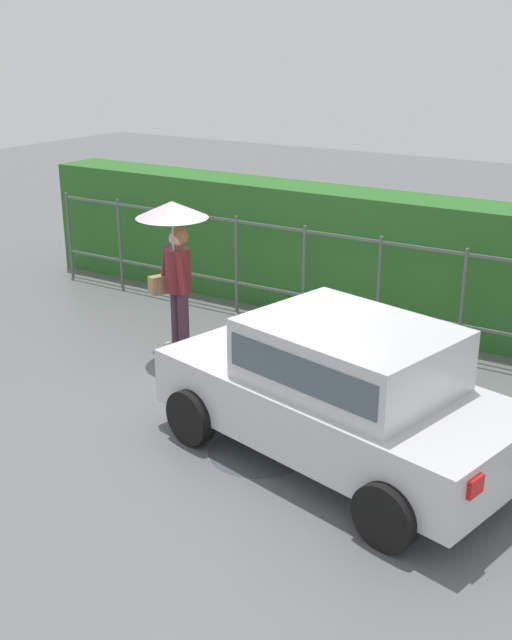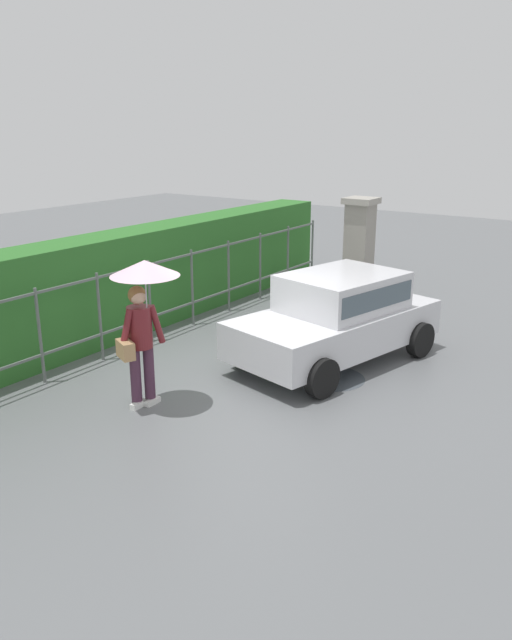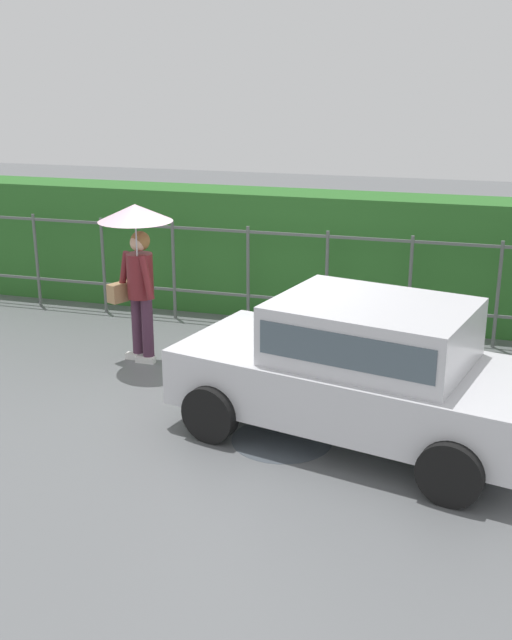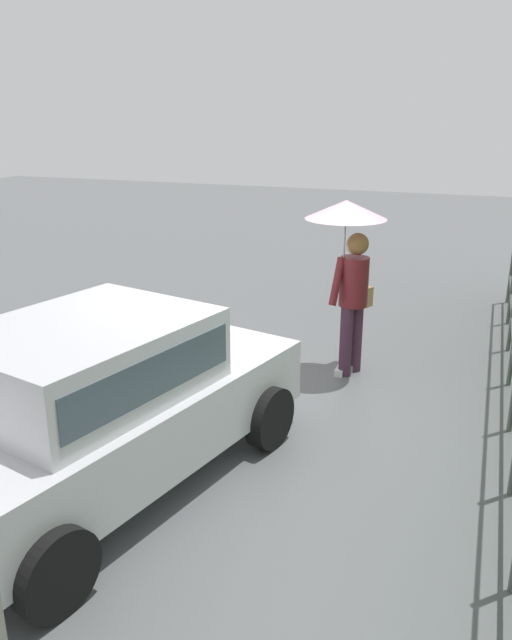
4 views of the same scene
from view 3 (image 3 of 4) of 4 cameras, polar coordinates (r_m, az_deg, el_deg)
The scene contains 6 objects.
ground_plane at distance 9.24m, azimuth -0.65°, elevation -5.38°, with size 40.00×40.00×0.00m, color slate.
car at distance 7.94m, azimuth 7.83°, elevation -3.30°, with size 3.98×2.51×1.48m.
pedestrian at distance 9.87m, azimuth -8.78°, elevation 5.28°, with size 0.93×0.93×2.09m.
fence_section at distance 11.16m, azimuth 5.23°, elevation 3.16°, with size 11.88×0.05×1.50m.
hedge_row at distance 11.89m, azimuth 6.02°, elevation 4.68°, with size 12.83×0.90×1.90m, color #2D6B28.
puddle_near at distance 8.12m, azimuth 1.91°, elevation -8.83°, with size 1.05×1.05×0.00m, color #4C545B.
Camera 3 is at (2.51, -8.11, 3.66)m, focal length 43.40 mm.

